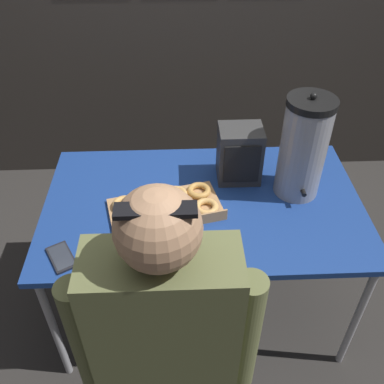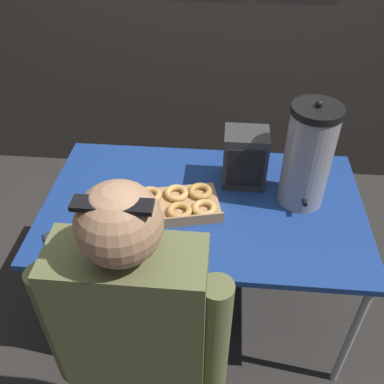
% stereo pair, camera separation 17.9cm
% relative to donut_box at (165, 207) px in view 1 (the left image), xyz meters
% --- Properties ---
extents(ground_plane, '(12.00, 12.00, 0.00)m').
position_rel_donut_box_xyz_m(ground_plane, '(0.16, 0.05, -0.73)').
color(ground_plane, '#2D2B28').
extents(folding_table, '(1.36, 0.81, 0.70)m').
position_rel_donut_box_xyz_m(folding_table, '(0.16, 0.05, -0.06)').
color(folding_table, navy).
rests_on(folding_table, ground).
extents(donut_box, '(0.51, 0.34, 0.05)m').
position_rel_donut_box_xyz_m(donut_box, '(0.00, 0.00, 0.00)').
color(donut_box, tan).
rests_on(donut_box, folding_table).
extents(coffee_urn, '(0.20, 0.22, 0.47)m').
position_rel_donut_box_xyz_m(coffee_urn, '(0.57, 0.11, 0.20)').
color(coffee_urn, '#939399').
rests_on(coffee_urn, folding_table).
extents(cell_phone, '(0.14, 0.16, 0.01)m').
position_rel_donut_box_xyz_m(cell_phone, '(-0.39, -0.24, -0.02)').
color(cell_phone, black).
rests_on(cell_phone, folding_table).
extents(space_heater, '(0.19, 0.16, 0.26)m').
position_rel_donut_box_xyz_m(space_heater, '(0.33, 0.22, 0.11)').
color(space_heater, '#333333').
rests_on(space_heater, folding_table).
extents(person_seated, '(0.56, 0.23, 1.34)m').
position_rel_donut_box_xyz_m(person_seated, '(0.01, -0.64, -0.08)').
color(person_seated, '#33332D').
rests_on(person_seated, ground).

